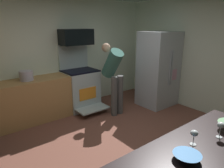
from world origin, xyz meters
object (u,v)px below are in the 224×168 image
(person_cook, at_px, (114,73))
(refrigerator, at_px, (158,69))
(oven_range, at_px, (81,88))
(microwave, at_px, (76,37))
(mixing_bowl_prep, at_px, (187,157))
(wine_glass_extra, at_px, (194,134))
(stock_pot, at_px, (26,76))
(wine_glass_near, at_px, (221,126))

(person_cook, bearing_deg, refrigerator, -12.80)
(oven_range, xyz_separation_m, person_cook, (0.45, -0.72, 0.43))
(refrigerator, bearing_deg, microwave, 146.76)
(microwave, height_order, refrigerator, microwave)
(microwave, height_order, mixing_bowl_prep, microwave)
(person_cook, bearing_deg, mixing_bowl_prep, -117.16)
(person_cook, bearing_deg, wine_glass_extra, -113.59)
(microwave, xyz_separation_m, person_cook, (0.45, -0.81, -0.77))
(mixing_bowl_prep, bearing_deg, refrigerator, 43.20)
(oven_range, height_order, refrigerator, refrigerator)
(person_cook, distance_m, mixing_bowl_prep, 3.06)
(person_cook, distance_m, stock_pot, 1.82)
(refrigerator, bearing_deg, wine_glass_near, -129.71)
(person_cook, height_order, stock_pot, person_cook)
(person_cook, bearing_deg, stock_pot, 156.26)
(refrigerator, distance_m, wine_glass_extra, 3.33)
(microwave, relative_size, refrigerator, 0.41)
(oven_range, relative_size, stock_pot, 5.68)
(microwave, xyz_separation_m, wine_glass_near, (-0.38, -3.53, -0.68))
(microwave, relative_size, wine_glass_near, 4.41)
(refrigerator, height_order, wine_glass_near, refrigerator)
(microwave, distance_m, wine_glass_extra, 3.58)
(refrigerator, relative_size, wine_glass_extra, 12.09)
(person_cook, xyz_separation_m, mixing_bowl_prep, (-1.39, -2.72, -0.01))
(stock_pot, bearing_deg, refrigerator, -19.31)
(oven_range, bearing_deg, person_cook, -57.97)
(microwave, distance_m, stock_pot, 1.41)
(oven_range, distance_m, person_cook, 0.95)
(mixing_bowl_prep, xyz_separation_m, wine_glass_extra, (0.25, 0.09, 0.09))
(stock_pot, bearing_deg, person_cook, -23.74)
(oven_range, xyz_separation_m, microwave, (-0.00, 0.09, 1.20))
(oven_range, height_order, wine_glass_extra, oven_range)
(oven_range, relative_size, wine_glass_near, 9.11)
(refrigerator, xyz_separation_m, stock_pot, (-2.87, 1.01, 0.09))
(mixing_bowl_prep, bearing_deg, microwave, 75.00)
(person_cook, xyz_separation_m, stock_pot, (-1.66, 0.73, 0.06))
(microwave, distance_m, refrigerator, 2.13)
(oven_range, distance_m, wine_glass_extra, 3.45)
(stock_pot, bearing_deg, wine_glass_extra, -81.27)
(microwave, relative_size, mixing_bowl_prep, 3.10)
(refrigerator, distance_m, person_cook, 1.24)
(wine_glass_extra, bearing_deg, microwave, 78.52)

